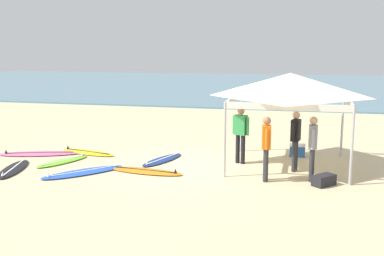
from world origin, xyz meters
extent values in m
plane|color=beige|center=(0.00, 0.00, 0.00)|extent=(80.00, 80.00, 0.00)
cube|color=#568499|center=(0.00, 30.95, 0.05)|extent=(80.00, 36.00, 0.10)
cylinder|color=#B7B7BC|center=(0.97, -0.92, 1.02)|extent=(0.07, 0.07, 2.05)
cylinder|color=#B7B7BC|center=(4.21, -0.92, 1.02)|extent=(0.07, 0.07, 2.05)
cylinder|color=#B7B7BC|center=(0.97, 2.32, 1.02)|extent=(0.07, 0.07, 2.05)
cylinder|color=#B7B7BC|center=(4.21, 2.32, 1.02)|extent=(0.07, 0.07, 2.05)
cube|color=white|center=(2.59, -0.92, 1.96)|extent=(3.24, 0.03, 0.18)
cube|color=white|center=(2.59, 2.32, 1.96)|extent=(3.24, 0.03, 0.18)
cube|color=white|center=(0.97, 0.70, 1.96)|extent=(0.03, 3.24, 0.18)
cube|color=white|center=(4.21, 0.70, 1.96)|extent=(0.03, 3.24, 0.18)
pyramid|color=white|center=(2.59, 0.70, 2.40)|extent=(3.36, 3.36, 0.70)
ellipsoid|color=black|center=(-5.02, -1.69, 0.04)|extent=(1.15, 2.18, 0.07)
cube|color=white|center=(-5.02, -1.69, 0.07)|extent=(0.56, 1.72, 0.01)
cone|color=white|center=(-4.77, -2.52, 0.13)|extent=(0.09, 0.09, 0.12)
ellipsoid|color=pink|center=(-5.39, 0.21, 0.04)|extent=(2.67, 1.49, 0.07)
cube|color=black|center=(-5.39, 0.21, 0.07)|extent=(2.09, 0.75, 0.01)
cone|color=black|center=(-6.39, -0.14, 0.13)|extent=(0.09, 0.09, 0.12)
ellipsoid|color=blue|center=(-2.91, -1.53, 0.04)|extent=(2.05, 2.25, 0.07)
cube|color=white|center=(-2.91, -1.53, 0.07)|extent=(1.35, 1.59, 0.01)
cone|color=white|center=(-3.55, -2.28, 0.13)|extent=(0.09, 0.09, 0.12)
ellipsoid|color=navy|center=(-1.20, 0.38, 0.04)|extent=(1.08, 2.04, 0.07)
cube|color=white|center=(-1.20, 0.38, 0.07)|extent=(0.53, 1.61, 0.01)
cone|color=white|center=(-1.44, -0.39, 0.13)|extent=(0.09, 0.09, 0.12)
ellipsoid|color=orange|center=(-1.26, -1.01, 0.04)|extent=(2.28, 0.85, 0.07)
cube|color=black|center=(-1.26, -1.01, 0.07)|extent=(1.89, 0.25, 0.01)
cone|color=black|center=(-0.35, -1.11, 0.13)|extent=(0.09, 0.09, 0.12)
ellipsoid|color=yellow|center=(-3.92, 0.75, 0.04)|extent=(2.19, 1.06, 0.07)
cube|color=black|center=(-3.92, 0.75, 0.07)|extent=(1.76, 0.47, 0.01)
cone|color=black|center=(-4.76, 0.96, 0.13)|extent=(0.09, 0.09, 0.12)
ellipsoid|color=#7AD12D|center=(-4.11, -0.56, 0.04)|extent=(1.17, 1.93, 0.07)
cube|color=white|center=(-4.11, -0.56, 0.07)|extent=(0.63, 1.49, 0.01)
cone|color=white|center=(-3.82, 0.15, 0.13)|extent=(0.09, 0.09, 0.12)
cylinder|color=black|center=(1.10, 0.69, 0.44)|extent=(0.13, 0.13, 0.88)
cylinder|color=black|center=(1.27, 0.63, 0.44)|extent=(0.13, 0.13, 0.88)
cube|color=#2D8C47|center=(1.18, 0.66, 1.18)|extent=(0.42, 0.34, 0.60)
sphere|color=#9E7051|center=(1.18, 0.66, 1.60)|extent=(0.21, 0.21, 0.21)
cylinder|color=#2D8C47|center=(0.97, 0.74, 1.16)|extent=(0.09, 0.09, 0.54)
cylinder|color=#2D8C47|center=(1.40, 0.58, 1.16)|extent=(0.09, 0.09, 0.54)
cylinder|color=#2D2D33|center=(2.79, 0.05, 0.44)|extent=(0.13, 0.13, 0.88)
cylinder|color=#2D2D33|center=(2.82, 0.23, 0.44)|extent=(0.13, 0.13, 0.88)
cube|color=black|center=(2.81, 0.14, 1.18)|extent=(0.29, 0.40, 0.60)
sphere|color=tan|center=(2.81, 0.14, 1.60)|extent=(0.21, 0.21, 0.21)
cylinder|color=black|center=(2.76, -0.09, 1.16)|extent=(0.09, 0.09, 0.54)
cylinder|color=black|center=(2.85, 0.36, 1.16)|extent=(0.09, 0.09, 0.54)
cylinder|color=#2D2D33|center=(3.26, -0.85, 0.44)|extent=(0.13, 0.13, 0.88)
cylinder|color=#2D2D33|center=(3.26, -0.67, 0.44)|extent=(0.13, 0.13, 0.88)
cube|color=gray|center=(3.26, -0.76, 1.18)|extent=(0.22, 0.36, 0.60)
sphere|color=tan|center=(3.26, -0.76, 1.60)|extent=(0.21, 0.21, 0.21)
cylinder|color=gray|center=(3.26, -0.99, 1.16)|extent=(0.09, 0.09, 0.54)
cylinder|color=gray|center=(3.26, -0.53, 1.16)|extent=(0.09, 0.09, 0.54)
cylinder|color=#2D2D33|center=(2.10, -1.14, 0.44)|extent=(0.13, 0.13, 0.88)
cylinder|color=#2D2D33|center=(2.08, -0.96, 0.44)|extent=(0.13, 0.13, 0.88)
cube|color=orange|center=(2.09, -1.05, 1.18)|extent=(0.26, 0.38, 0.60)
sphere|color=#9E7051|center=(2.09, -1.05, 1.60)|extent=(0.21, 0.21, 0.21)
cylinder|color=orange|center=(2.12, -1.28, 1.16)|extent=(0.09, 0.09, 0.54)
cylinder|color=orange|center=(2.06, -0.82, 1.16)|extent=(0.09, 0.09, 0.54)
cube|color=#232328|center=(3.57, -1.11, 0.14)|extent=(0.64, 0.66, 0.28)
cube|color=#2D60B7|center=(2.85, 2.02, 0.17)|extent=(0.48, 0.34, 0.34)
cube|color=white|center=(2.85, 2.02, 0.37)|extent=(0.50, 0.36, 0.05)
camera|label=1|loc=(3.00, -12.74, 3.42)|focal=42.60mm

